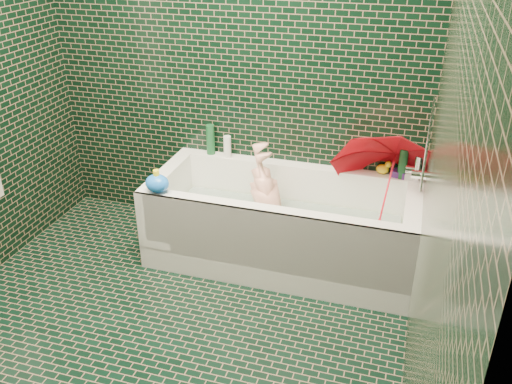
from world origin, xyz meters
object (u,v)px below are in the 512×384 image
(bathtub, at_px, (281,232))
(bath_toy, at_px, (157,183))
(rubber_duck, at_px, (384,168))
(umbrella, at_px, (387,190))
(child, at_px, (272,213))

(bathtub, bearing_deg, bath_toy, -156.32)
(bath_toy, bearing_deg, rubber_duck, 20.02)
(bathtub, distance_m, bath_toy, 0.87)
(umbrella, bearing_deg, rubber_duck, 112.61)
(bathtub, relative_size, rubber_duck, 15.74)
(bathtub, bearing_deg, umbrella, 10.41)
(bathtub, xyz_separation_m, umbrella, (0.63, 0.12, 0.35))
(child, xyz_separation_m, umbrella, (0.71, 0.06, 0.25))
(rubber_duck, distance_m, bath_toy, 1.46)
(child, height_order, bath_toy, bath_toy)
(rubber_duck, bearing_deg, umbrella, -77.17)
(rubber_duck, height_order, bath_toy, bath_toy)
(umbrella, bearing_deg, child, -162.96)
(umbrella, distance_m, rubber_duck, 0.25)
(child, bearing_deg, umbrella, 76.19)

